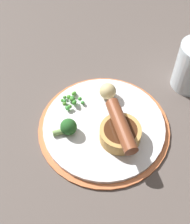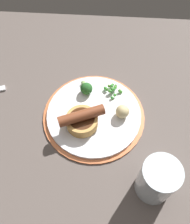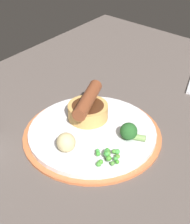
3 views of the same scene
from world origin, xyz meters
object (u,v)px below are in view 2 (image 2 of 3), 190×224
at_px(dinner_plate, 94,115).
at_px(pea_pile, 113,89).
at_px(broccoli_floret_near, 86,88).
at_px(drinking_glass, 157,180).
at_px(sausage_pudding, 82,120).
at_px(potato_chunk_0, 122,112).

xyz_separation_m(dinner_plate, pea_pile, (0.05, 0.07, 0.02)).
height_order(dinner_plate, broccoli_floret_near, broccoli_floret_near).
height_order(pea_pile, drinking_glass, drinking_glass).
bearing_deg(broccoli_floret_near, sausage_pudding, -24.69).
relative_size(sausage_pudding, pea_pile, 2.20).
height_order(sausage_pudding, drinking_glass, drinking_glass).
bearing_deg(pea_pile, dinner_plate, -122.24).
bearing_deg(dinner_plate, pea_pile, 57.76).
bearing_deg(dinner_plate, broccoli_floret_near, 110.19).
height_order(dinner_plate, potato_chunk_0, potato_chunk_0).
height_order(broccoli_floret_near, potato_chunk_0, potato_chunk_0).
bearing_deg(dinner_plate, sausage_pudding, -129.15).
xyz_separation_m(dinner_plate, potato_chunk_0, (0.07, 0.00, 0.03)).
bearing_deg(sausage_pudding, potato_chunk_0, 175.73).
distance_m(sausage_pudding, broccoli_floret_near, 0.10).
distance_m(sausage_pudding, pea_pile, 0.13).
bearing_deg(drinking_glass, potato_chunk_0, 111.98).
bearing_deg(sausage_pudding, dinner_plate, -152.08).
bearing_deg(broccoli_floret_near, pea_pile, 70.84).
bearing_deg(pea_pile, broccoli_floret_near, -175.72).
xyz_separation_m(dinner_plate, broccoli_floret_near, (-0.03, 0.07, 0.02)).
relative_size(pea_pile, drinking_glass, 0.47).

